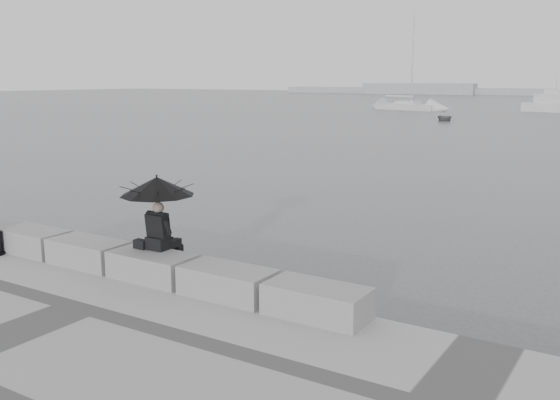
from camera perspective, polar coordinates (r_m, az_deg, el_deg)
The scene contains 10 objects.
ground at distance 12.14m, azimuth -9.95°, elevation -8.85°, with size 360.00×360.00×0.00m, color #3E4143.
stone_block_far_left at distance 14.09m, azimuth -21.67°, elevation -3.50°, with size 1.60×0.80×0.50m, color slate.
stone_block_left at distance 12.79m, azimuth -17.12°, elevation -4.63°, with size 1.60×0.80×0.50m, color slate.
stone_block_centre at distance 11.60m, azimuth -11.57°, elevation -5.97°, with size 1.60×0.80×0.50m, color slate.
stone_block_right at distance 10.54m, azimuth -4.79°, elevation -7.52°, with size 1.60×0.80×0.50m, color slate.
stone_block_far_right at distance 9.67m, azimuth 3.41°, elevation -9.24°, with size 1.60×0.80×0.50m, color slate.
seated_person at distance 11.54m, azimuth -11.18°, elevation 0.57°, with size 1.36×1.36×1.39m.
bag at distance 11.85m, azimuth -12.62°, elevation -3.96°, with size 0.26×0.15×0.17m, color black.
sailboat_left at distance 84.54m, azimuth 11.55°, elevation 8.41°, with size 9.27×4.72×12.90m.
dinghy at distance 64.34m, azimuth 14.80°, elevation 7.29°, with size 3.20×1.35×0.54m, color gray.
Camera 1 is at (7.73, -8.42, 4.10)m, focal length 40.00 mm.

